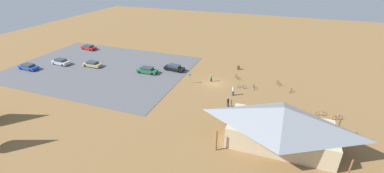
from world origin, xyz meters
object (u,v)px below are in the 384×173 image
Objects in this scene: car_blue_inner_stall at (28,67)px; bicycle_purple_back_row at (242,87)px; bicycle_blue_by_bin at (338,118)px; bicycle_green_trailside at (254,87)px; bicycle_teal_yard_right at (237,77)px; car_red_aisle_side at (89,47)px; bicycle_red_yard_front at (278,83)px; visitor_crossing_yard at (228,102)px; car_tan_back_corner at (92,64)px; visitor_by_pavilion at (211,78)px; car_black_by_curb at (174,68)px; car_green_mid_lot at (147,70)px; visitor_near_lot at (233,91)px; bike_pavilion at (281,124)px; car_silver_second_row at (61,62)px; lot_sign at (190,77)px; bicycle_orange_mid_cluster at (320,119)px; bicycle_silver_edge_north at (291,91)px; bicycle_white_lone_west at (321,114)px; trash_bin at (238,68)px.

bicycle_purple_back_row is at bearing -171.41° from car_blue_inner_stall.
bicycle_green_trailside is (13.95, -6.70, -0.04)m from bicycle_blue_by_bin.
bicycle_purple_back_row is at bearing 113.12° from bicycle_teal_yard_right.
car_red_aisle_side is at bearing -14.19° from bicycle_blue_by_bin.
bicycle_red_yard_front is 14.35m from visitor_crossing_yard.
bicycle_blue_by_bin is 0.36× the size of car_tan_back_corner.
visitor_by_pavilion is (5.62, -8.99, -0.11)m from visitor_crossing_yard.
car_black_by_curb is (18.52, -3.00, 0.39)m from bicycle_green_trailside.
visitor_near_lot reaches higher than car_green_mid_lot.
car_green_mid_lot is 2.56× the size of visitor_crossing_yard.
bicycle_purple_back_row is 6.72m from visitor_by_pavilion.
bike_pavilion reaches higher than car_black_by_curb.
car_tan_back_corner is at bearing -169.41° from car_silver_second_row.
car_silver_second_row is (33.29, 0.84, -0.66)m from lot_sign.
car_green_mid_lot is at bearing 1.03° from bicycle_green_trailside.
bicycle_teal_yard_right is at bearing -86.41° from visitor_crossing_yard.
bicycle_orange_mid_cluster is at bearing 165.39° from visitor_near_lot.
bicycle_silver_edge_north is 15.82m from visitor_by_pavilion.
lot_sign is 0.45× the size of car_black_by_curb.
lot_sign is at bearing -178.55° from car_silver_second_row.
bicycle_white_lone_west is 1.90m from bicycle_orange_mid_cluster.
bike_pavilion is at bearing 172.05° from car_blue_inner_stall.
bicycle_teal_yard_right is 34.17m from car_tan_back_corner.
bicycle_teal_yard_right is (-8.70, -5.56, -1.03)m from lot_sign.
bicycle_white_lone_west is (-6.17, -9.68, -2.80)m from bike_pavilion.
bicycle_purple_back_row is 21.35m from car_green_mid_lot.
trash_bin is 17.67m from visitor_crossing_yard.
trash_bin is at bearing -81.79° from bicycle_teal_yard_right.
car_blue_inner_stall is at bearing -0.03° from bicycle_orange_mid_cluster.
car_black_by_curb reaches higher than bicycle_teal_yard_right.
bicycle_orange_mid_cluster is (0.24, 1.88, 0.01)m from bicycle_white_lone_west.
car_tan_back_corner is (35.60, 0.71, 0.34)m from bicycle_purple_back_row.
bicycle_purple_back_row is (-1.78, 4.16, -0.02)m from bicycle_teal_yard_right.
bicycle_red_yard_front is 0.96× the size of bicycle_purple_back_row.
lot_sign reaches higher than bicycle_purple_back_row.
car_blue_inner_stall is 2.60× the size of visitor_crossing_yard.
car_green_mid_lot is 1.01× the size of car_silver_second_row.
bicycle_blue_by_bin is at bearing 133.06° from bicycle_silver_edge_north.
trash_bin is at bearing -61.23° from bicycle_green_trailside.
bicycle_white_lone_west is 0.97× the size of bicycle_purple_back_row.
visitor_near_lot is at bearing 95.37° from bicycle_teal_yard_right.
bicycle_red_yard_front is 0.99× the size of bicycle_white_lone_west.
visitor_crossing_yard is at bearing 179.15° from car_blue_inner_stall.
car_tan_back_corner is at bearing -5.47° from bicycle_white_lone_west.
car_silver_second_row reaches higher than bicycle_purple_back_row.
car_blue_inner_stall is 1.03× the size of car_red_aisle_side.
bicycle_silver_edge_north is 10.37m from bicycle_blue_by_bin.
car_tan_back_corner is at bearing 2.98° from bicycle_silver_edge_north.
bicycle_green_trailside is at bearing 7.32° from bicycle_silver_edge_north.
car_tan_back_corner is 2.41× the size of visitor_near_lot.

